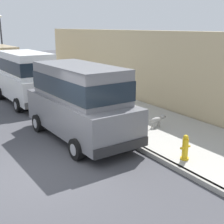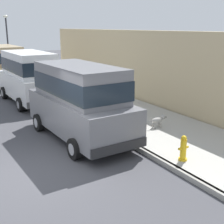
{
  "view_description": "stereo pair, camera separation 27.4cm",
  "coord_description": "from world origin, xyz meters",
  "views": [
    {
      "loc": [
        -2.28,
        -7.24,
        3.74
      ],
      "look_at": [
        3.2,
        1.42,
        0.85
      ],
      "focal_mm": 49.01,
      "sensor_mm": 36.0,
      "label": 1
    },
    {
      "loc": [
        -2.05,
        -7.39,
        3.74
      ],
      "look_at": [
        3.2,
        1.42,
        0.85
      ],
      "focal_mm": 49.01,
      "sensor_mm": 36.0,
      "label": 2
    }
  ],
  "objects": [
    {
      "name": "car_tan_van",
      "position": [
        2.1,
        13.34,
        1.39
      ],
      "size": [
        2.22,
        4.94,
        2.52
      ],
      "color": "tan",
      "rests_on": "ground"
    },
    {
      "name": "fire_hydrant",
      "position": [
        3.65,
        -1.67,
        0.48
      ],
      "size": [
        0.34,
        0.24,
        0.72
      ],
      "color": "gold",
      "rests_on": "sidewalk"
    },
    {
      "name": "car_white_van",
      "position": [
        2.14,
        7.73,
        1.39
      ],
      "size": [
        2.23,
        4.95,
        2.52
      ],
      "color": "white",
      "rests_on": "ground"
    },
    {
      "name": "building_facade",
      "position": [
        7.1,
        5.34,
        1.77
      ],
      "size": [
        0.5,
        20.0,
        3.54
      ],
      "primitive_type": "cube",
      "color": "tan",
      "rests_on": "ground"
    },
    {
      "name": "ground_plane",
      "position": [
        0.0,
        0.0,
        0.0
      ],
      "size": [
        80.0,
        80.0,
        0.0
      ],
      "primitive_type": "plane",
      "color": "#424247"
    },
    {
      "name": "dog_grey",
      "position": [
        4.88,
        0.92,
        0.43
      ],
      "size": [
        0.76,
        0.23,
        0.49
      ],
      "color": "#999691",
      "rests_on": "sidewalk"
    },
    {
      "name": "street_lamp",
      "position": [
        3.55,
        18.24,
        2.91
      ],
      "size": [
        0.36,
        0.36,
        4.42
      ],
      "color": "#2D2D33",
      "rests_on": "sidewalk"
    },
    {
      "name": "curb",
      "position": [
        3.2,
        0.0,
        0.07
      ],
      "size": [
        0.16,
        64.0,
        0.14
      ],
      "primitive_type": "cube",
      "color": "gray",
      "rests_on": "ground"
    },
    {
      "name": "car_grey_van",
      "position": [
        2.12,
        1.75,
        1.39
      ],
      "size": [
        2.27,
        4.97,
        2.52
      ],
      "color": "slate",
      "rests_on": "ground"
    },
    {
      "name": "sidewalk",
      "position": [
        5.0,
        0.0,
        0.07
      ],
      "size": [
        3.6,
        64.0,
        0.14
      ],
      "primitive_type": "cube",
      "color": "#A8A59E",
      "rests_on": "ground"
    }
  ]
}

